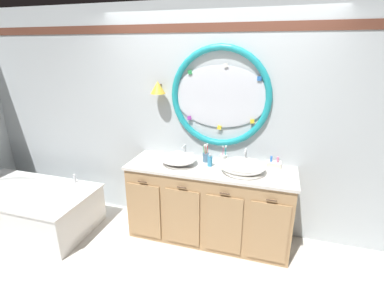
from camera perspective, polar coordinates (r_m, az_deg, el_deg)
name	(u,v)px	position (r m, az deg, el deg)	size (l,w,h in m)	color
ground_plane	(198,249)	(3.36, 1.14, -20.38)	(14.00, 14.00, 0.00)	silver
back_wall_assembly	(213,121)	(3.27, 4.17, 4.66)	(6.40, 0.26, 2.60)	silver
vanity_counter	(209,203)	(3.30, 3.47, -11.72)	(1.83, 0.61, 0.89)	tan
bathtub	(27,204)	(4.09, -30.25, -10.36)	(1.66, 0.87, 0.60)	white
sink_basin_left	(178,159)	(3.14, -2.74, -2.95)	(0.40, 0.40, 0.13)	white
sink_basin_right	(243,166)	(3.00, 10.14, -4.36)	(0.47, 0.47, 0.13)	white
faucet_set_left	(185,152)	(3.35, -1.43, -1.64)	(0.24, 0.13, 0.16)	silver
faucet_set_right	(245,158)	(3.21, 10.66, -2.81)	(0.24, 0.12, 0.18)	silver
toothbrush_holder_left	(206,156)	(3.22, 2.79, -2.52)	(0.08, 0.08, 0.22)	slate
toothbrush_holder_right	(223,158)	(3.22, 6.36, -2.81)	(0.09, 0.09, 0.21)	white
soap_dispenser	(210,161)	(3.10, 3.62, -3.35)	(0.05, 0.06, 0.15)	#388EBC
folded_hand_towel	(281,174)	(3.02, 17.51, -5.75)	(0.15, 0.14, 0.04)	white
toiletry_basket	(274,164)	(3.21, 16.17, -3.91)	(0.15, 0.11, 0.12)	beige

